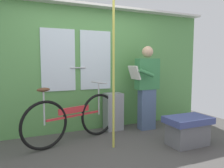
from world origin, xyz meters
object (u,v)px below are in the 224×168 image
(bicycle_near_door, at_px, (74,118))
(bench_seat_corner, at_px, (188,130))
(handrail_pole, at_px, (114,72))
(passenger_reading_newspaper, at_px, (147,86))
(trash_bin_by_wall, at_px, (113,111))

(bicycle_near_door, xyz_separation_m, bench_seat_corner, (1.60, -0.85, -0.15))
(bench_seat_corner, bearing_deg, bicycle_near_door, 151.94)
(handrail_pole, relative_size, bench_seat_corner, 3.29)
(handrail_pole, height_order, bench_seat_corner, handrail_pole)
(passenger_reading_newspaper, bearing_deg, bicycle_near_door, 5.81)
(handrail_pole, bearing_deg, bicycle_near_door, 135.79)
(bicycle_near_door, xyz_separation_m, passenger_reading_newspaper, (1.45, 0.11, 0.45))
(trash_bin_by_wall, height_order, handrail_pole, handrail_pole)
(bicycle_near_door, height_order, passenger_reading_newspaper, passenger_reading_newspaper)
(passenger_reading_newspaper, bearing_deg, handrail_pole, 33.12)
(passenger_reading_newspaper, relative_size, trash_bin_by_wall, 2.26)
(trash_bin_by_wall, bearing_deg, passenger_reading_newspaper, -21.17)
(passenger_reading_newspaper, bearing_deg, bench_seat_corner, 100.53)
(bicycle_near_door, height_order, trash_bin_by_wall, bicycle_near_door)
(passenger_reading_newspaper, xyz_separation_m, trash_bin_by_wall, (-0.60, 0.23, -0.49))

